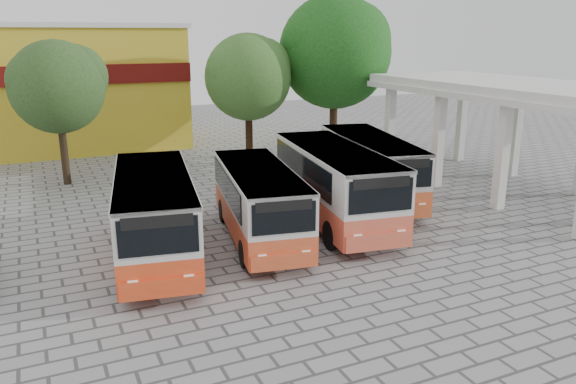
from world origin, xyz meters
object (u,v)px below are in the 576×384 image
bus_far_right (370,164)px  bus_far_left (154,211)px  bus_centre_left (259,199)px  bus_centre_right (335,180)px

bus_far_right → bus_far_left: bearing=-151.5°
bus_far_right → bus_centre_left: bearing=-144.3°
bus_centre_right → bus_far_right: bearing=43.6°
bus_far_left → bus_centre_right: (7.53, 0.72, 0.10)m
bus_far_left → bus_centre_right: bus_centre_right is taller
bus_centre_left → bus_centre_right: bearing=19.0°
bus_far_left → bus_centre_left: (3.96, 0.15, -0.12)m
bus_far_left → bus_centre_left: 3.97m
bus_far_left → bus_far_right: 11.03m
bus_centre_left → bus_centre_right: 3.61m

